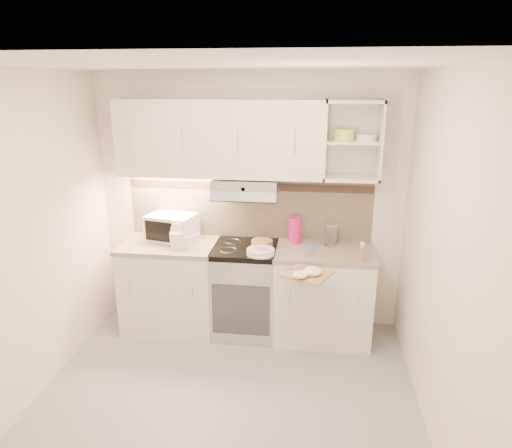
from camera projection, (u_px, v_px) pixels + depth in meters
The scene contains 17 objects.
ground at pixel (225, 403), 3.56m from camera, with size 3.00×3.00×0.00m, color #98989B.
room_shell at pixel (230, 189), 3.42m from camera, with size 3.04×2.84×2.52m.
base_cabinet_left at pixel (171, 287), 4.56m from camera, with size 0.90×0.60×0.86m, color silver.
worktop_left at pixel (169, 245), 4.43m from camera, with size 0.92×0.62×0.04m, color gray.
base_cabinet_right at pixel (323, 296), 4.38m from camera, with size 0.90×0.60×0.86m, color silver.
worktop_right at pixel (325, 252), 4.24m from camera, with size 0.92×0.62×0.04m, color gray.
electric_range at pixel (245, 290), 4.46m from camera, with size 0.60×0.60×0.90m.
microwave at pixel (172, 227), 4.49m from camera, with size 0.51×0.43×0.25m.
watering_can at pixel (178, 239), 4.28m from camera, with size 0.28×0.14×0.24m.
plate_stack at pixel (261, 252), 4.13m from camera, with size 0.25×0.25×0.05m.
bread_loaf at pixel (262, 243), 4.35m from camera, with size 0.20×0.20×0.05m, color #A46439.
pink_pitcher at pixel (295, 230), 4.42m from camera, with size 0.13×0.12×0.25m.
glass_jar at pixel (330, 235), 4.32m from camera, with size 0.12×0.12×0.22m.
spice_jar at pixel (312, 252), 4.09m from camera, with size 0.05×0.05×0.08m.
spray_bottle at pixel (362, 253), 3.97m from camera, with size 0.07×0.07×0.19m.
cutting_board at pixel (307, 274), 3.78m from camera, with size 0.35×0.32×0.02m, color tan.
dish_towel at pixel (304, 271), 3.73m from camera, with size 0.25×0.21×0.07m, color white, non-canonical shape.
Camera 1 is at (0.62, -2.92, 2.40)m, focal length 32.00 mm.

